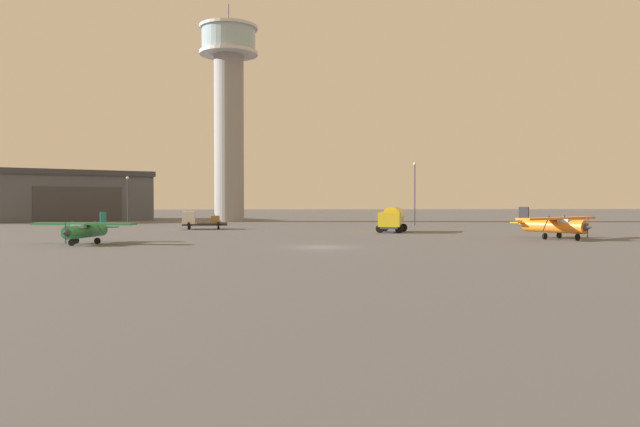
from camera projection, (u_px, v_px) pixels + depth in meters
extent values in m
plane|color=#545456|center=(322.00, 247.00, 50.29)|extent=(400.00, 400.00, 0.00)
cylinder|color=gray|center=(229.00, 139.00, 109.74)|extent=(5.33, 5.33, 30.02)
cylinder|color=silver|center=(229.00, 53.00, 109.39)|extent=(10.45, 10.45, 0.60)
cylinder|color=#99B7C6|center=(229.00, 40.00, 109.34)|extent=(9.62, 9.62, 4.03)
cylinder|color=silver|center=(229.00, 28.00, 109.29)|extent=(10.45, 10.45, 0.50)
cylinder|color=#38383D|center=(229.00, 15.00, 109.24)|extent=(0.16, 0.16, 4.00)
cube|color=#4C5159|center=(66.00, 199.00, 115.29)|extent=(32.98, 30.14, 8.32)
cube|color=#35393E|center=(65.00, 174.00, 115.18)|extent=(33.81, 30.97, 1.00)
cube|color=#38383A|center=(79.00, 204.00, 108.04)|extent=(12.83, 8.41, 6.24)
cylinder|color=orange|center=(554.00, 226.00, 60.54)|extent=(4.56, 6.44, 1.33)
cone|color=#38383D|center=(588.00, 227.00, 57.57)|extent=(1.29, 1.31, 0.93)
cube|color=#38383D|center=(588.00, 227.00, 57.57)|extent=(0.13, 0.11, 2.04)
cube|color=orange|center=(557.00, 218.00, 60.26)|extent=(10.05, 6.85, 0.21)
cylinder|color=black|center=(546.00, 223.00, 59.30)|extent=(0.95, 0.61, 1.46)
cylinder|color=black|center=(567.00, 222.00, 61.24)|extent=(0.95, 0.61, 1.46)
cube|color=#99B7C6|center=(566.00, 223.00, 59.47)|extent=(1.52, 1.56, 0.75)
cone|color=orange|center=(524.00, 224.00, 63.52)|extent=(1.62, 1.80, 1.00)
cube|color=black|center=(524.00, 216.00, 63.50)|extent=(0.71, 1.08, 1.82)
cube|color=orange|center=(524.00, 222.00, 63.51)|extent=(3.26, 2.47, 0.11)
cylinder|color=black|center=(578.00, 237.00, 58.44)|extent=(0.64, 0.48, 0.64)
cylinder|color=black|center=(545.00, 236.00, 60.08)|extent=(0.64, 0.48, 0.64)
cylinder|color=black|center=(559.00, 235.00, 61.41)|extent=(0.64, 0.48, 0.64)
cylinder|color=#287A42|center=(85.00, 231.00, 53.82)|extent=(2.35, 5.93, 1.16)
cone|color=#38383D|center=(66.00, 233.00, 50.72)|extent=(0.97, 0.99, 0.81)
cube|color=#38383D|center=(66.00, 233.00, 50.72)|extent=(0.10, 0.07, 1.77)
cube|color=#287A42|center=(84.00, 224.00, 53.53)|extent=(9.41, 3.31, 0.19)
cylinder|color=teal|center=(68.00, 228.00, 53.75)|extent=(0.91, 0.26, 1.26)
cylinder|color=teal|center=(100.00, 228.00, 53.32)|extent=(0.91, 0.26, 1.26)
cube|color=#99B7C6|center=(79.00, 228.00, 52.71)|extent=(1.12, 1.20, 0.65)
cone|color=#287A42|center=(103.00, 229.00, 56.92)|extent=(1.12, 1.46, 0.87)
cube|color=teal|center=(103.00, 221.00, 56.90)|extent=(0.32, 1.03, 1.58)
cube|color=#287A42|center=(103.00, 227.00, 56.91)|extent=(2.91, 1.40, 0.09)
cylinder|color=black|center=(72.00, 243.00, 51.63)|extent=(0.58, 0.27, 0.56)
cylinder|color=black|center=(76.00, 241.00, 54.17)|extent=(0.58, 0.27, 0.56)
cylinder|color=black|center=(97.00, 241.00, 53.87)|extent=(0.58, 0.27, 0.56)
cube|color=#38383D|center=(392.00, 227.00, 73.52)|extent=(3.71, 5.89, 0.24)
cube|color=gold|center=(390.00, 220.00, 71.57)|extent=(2.91, 2.29, 1.69)
cube|color=#99B7C6|center=(389.00, 217.00, 70.88)|extent=(2.08, 0.78, 0.85)
cylinder|color=gold|center=(393.00, 216.00, 74.38)|extent=(3.36, 4.22, 2.30)
cylinder|color=black|center=(399.00, 229.00, 71.35)|extent=(1.04, 0.58, 1.00)
cylinder|color=black|center=(380.00, 229.00, 71.95)|extent=(1.04, 0.58, 1.00)
cylinder|color=black|center=(403.00, 228.00, 74.82)|extent=(1.04, 0.58, 1.00)
cylinder|color=black|center=(385.00, 227.00, 75.42)|extent=(1.04, 0.58, 1.00)
cube|color=#38383D|center=(205.00, 225.00, 81.14)|extent=(6.08, 2.62, 0.24)
cube|color=white|center=(189.00, 217.00, 80.76)|extent=(1.90, 2.68, 1.67)
cube|color=#99B7C6|center=(183.00, 215.00, 80.63)|extent=(0.30, 2.14, 0.84)
cube|color=brown|center=(212.00, 223.00, 81.30)|extent=(4.19, 2.91, 0.16)
cube|color=#997547|center=(215.00, 219.00, 81.35)|extent=(1.02, 1.02, 0.90)
cylinder|color=black|center=(189.00, 226.00, 79.68)|extent=(0.38, 1.02, 1.00)
cylinder|color=black|center=(190.00, 225.00, 81.91)|extent=(0.38, 1.02, 1.00)
cylinder|color=black|center=(218.00, 226.00, 80.32)|extent=(0.38, 1.02, 1.00)
cylinder|color=black|center=(218.00, 225.00, 82.56)|extent=(0.38, 1.02, 1.00)
cylinder|color=#38383D|center=(415.00, 195.00, 93.36)|extent=(0.18, 0.18, 9.24)
sphere|color=#F9E5B2|center=(415.00, 164.00, 93.25)|extent=(0.44, 0.44, 0.44)
cylinder|color=#38383D|center=(128.00, 202.00, 96.32)|extent=(0.18, 0.18, 7.20)
sphere|color=#F9E5B2|center=(128.00, 178.00, 96.24)|extent=(0.44, 0.44, 0.44)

